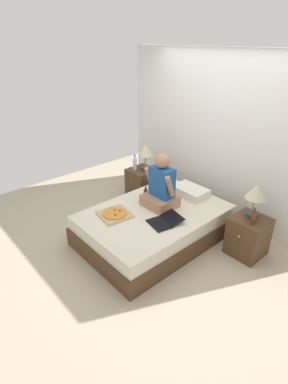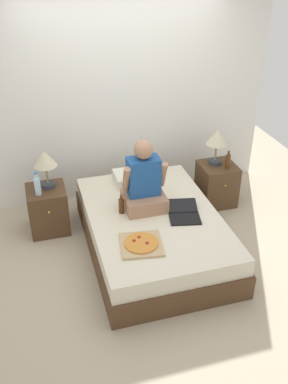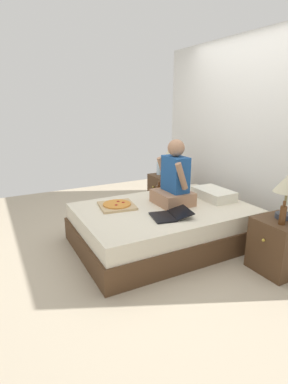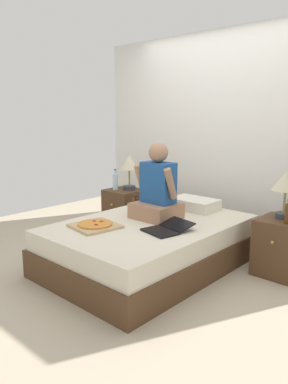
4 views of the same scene
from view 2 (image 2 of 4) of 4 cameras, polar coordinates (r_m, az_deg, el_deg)
ground_plane at (r=4.84m, az=1.19°, el=-7.46°), size 5.78×5.78×0.00m
wall_back at (r=5.42m, az=-3.05°, el=12.01°), size 3.78×0.12×2.50m
bed at (r=4.71m, az=1.22°, el=-5.31°), size 1.40×2.04×0.46m
nightstand_left at (r=5.11m, az=-12.67°, el=-2.27°), size 0.44×0.47×0.55m
lamp_on_left_nightstand at (r=4.86m, az=-13.06°, el=4.02°), size 0.26×0.26×0.45m
water_bottle at (r=4.83m, az=-14.03°, el=0.83°), size 0.07×0.07×0.28m
nightstand_right at (r=5.57m, az=9.65°, el=1.07°), size 0.44×0.47×0.55m
lamp_on_right_nightstand at (r=5.33m, az=9.70°, el=6.87°), size 0.26×0.26×0.45m
beer_bottle at (r=5.34m, az=11.12°, el=4.07°), size 0.06×0.06×0.23m
pillow at (r=5.15m, az=-1.03°, el=2.05°), size 0.52×0.34×0.12m
person_seated at (r=4.55m, az=-0.02°, el=1.10°), size 0.47×0.40×0.78m
laptop at (r=4.55m, az=5.36°, el=-2.98°), size 0.40×0.47×0.07m
pizza_box at (r=4.12m, az=-0.37°, el=-6.95°), size 0.45×0.45×0.04m
beer_bottle_on_bed at (r=4.55m, az=-3.04°, el=-1.82°), size 0.06×0.06×0.22m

